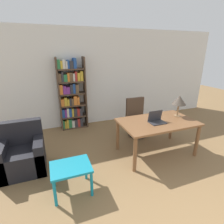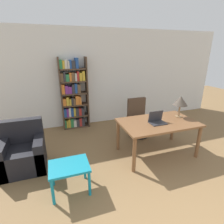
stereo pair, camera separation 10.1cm
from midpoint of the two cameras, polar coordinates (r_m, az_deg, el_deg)
wall_back at (r=5.18m, az=-5.57°, el=10.96°), size 8.00×0.06×2.70m
desk at (r=3.74m, az=13.81°, el=-4.17°), size 1.56×0.94×0.73m
laptop at (r=3.62m, az=13.54°, el=-2.53°), size 0.32×0.23×0.24m
table_lamp at (r=4.01m, az=20.40°, el=3.52°), size 0.30×0.30×0.47m
office_chair at (r=4.57m, az=7.55°, el=-1.95°), size 0.51×0.51×0.96m
side_table_blue at (r=2.88m, az=-14.28°, el=-17.94°), size 0.60×0.47×0.47m
armchair at (r=3.69m, az=-27.88°, el=-12.32°), size 0.76×0.68×0.90m
bookshelf at (r=4.93m, az=-13.77°, el=5.13°), size 0.73×0.28×1.96m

